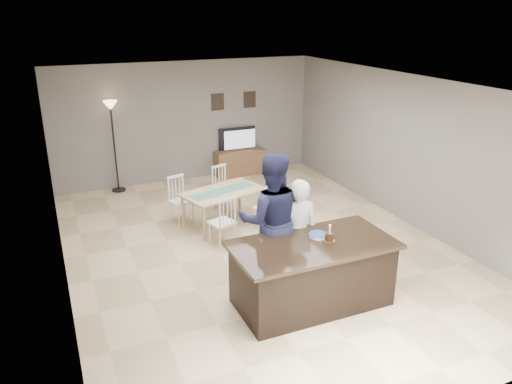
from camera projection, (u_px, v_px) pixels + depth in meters
name	position (u px, v px, depth m)	size (l,w,h in m)	color
floor	(258.00, 248.00, 8.35)	(8.00, 8.00, 0.00)	tan
room_shell	(258.00, 151.00, 7.77)	(8.00, 8.00, 8.00)	slate
kitchen_island	(312.00, 273.00, 6.64)	(2.15, 1.10, 0.90)	black
tv_console	(240.00, 163.00, 11.94)	(1.20, 0.40, 0.60)	brown
television	(239.00, 139.00, 11.80)	(0.91, 0.12, 0.53)	black
tv_screen_glow	(240.00, 139.00, 11.73)	(0.78, 0.78, 0.00)	#CE6616
picture_frames	(234.00, 101.00, 11.59)	(1.10, 0.02, 0.38)	black
doorway	(71.00, 285.00, 4.81)	(0.00, 2.10, 2.65)	black
woman	(297.00, 233.00, 7.02)	(0.58, 0.38, 1.60)	silver
man	(271.00, 220.00, 6.97)	(0.96, 0.75, 1.97)	#181B36
birthday_cake	(329.00, 237.00, 6.54)	(0.15, 0.15, 0.23)	gold
plate_stack	(318.00, 235.00, 6.67)	(0.25, 0.25, 0.04)	white
dining_table	(223.00, 197.00, 9.03)	(1.78, 1.95, 0.88)	#A38458
floor_lamp	(112.00, 122.00, 10.45)	(0.30, 0.30, 1.97)	black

